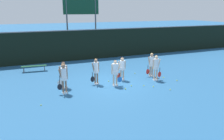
# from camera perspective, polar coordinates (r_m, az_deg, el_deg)

# --- Properties ---
(ground_plane) EXTENTS (140.00, 140.00, 0.00)m
(ground_plane) POSITION_cam_1_polar(r_m,az_deg,el_deg) (14.13, 0.13, -3.69)
(ground_plane) COLOR #235684
(fence_windscreen) EXTENTS (60.00, 0.08, 2.88)m
(fence_windscreen) POSITION_cam_1_polar(r_m,az_deg,el_deg) (20.86, -8.09, 6.51)
(fence_windscreen) COLOR black
(fence_windscreen) RESTS_ON ground_plane
(scoreboard) EXTENTS (3.51, 0.15, 5.96)m
(scoreboard) POSITION_cam_1_polar(r_m,az_deg,el_deg) (22.12, -8.04, 15.23)
(scoreboard) COLOR #515156
(scoreboard) RESTS_ON ground_plane
(bench_courtside) EXTENTS (1.89, 0.55, 0.45)m
(bench_courtside) POSITION_cam_1_polar(r_m,az_deg,el_deg) (17.97, -19.71, 0.86)
(bench_courtside) COLOR #19472D
(bench_courtside) RESTS_ON ground_plane
(player_0) EXTENTS (0.64, 0.37, 1.76)m
(player_0) POSITION_cam_1_polar(r_m,az_deg,el_deg) (12.54, -12.50, -1.51)
(player_0) COLOR #8C664C
(player_0) RESTS_ON ground_plane
(player_1) EXTENTS (0.69, 0.40, 1.67)m
(player_1) POSITION_cam_1_polar(r_m,az_deg,el_deg) (13.52, 0.86, -0.19)
(player_1) COLOR beige
(player_1) RESTS_ON ground_plane
(player_2) EXTENTS (0.65, 0.39, 1.72)m
(player_2) POSITION_cam_1_polar(r_m,az_deg,el_deg) (14.91, 11.45, 1.11)
(player_2) COLOR beige
(player_2) RESTS_ON ground_plane
(player_3) EXTENTS (0.67, 0.39, 1.65)m
(player_3) POSITION_cam_1_polar(r_m,az_deg,el_deg) (13.51, -12.51, -0.62)
(player_3) COLOR #8C664C
(player_3) RESTS_ON ground_plane
(player_4) EXTENTS (0.60, 0.33, 1.68)m
(player_4) POSITION_cam_1_polar(r_m,az_deg,el_deg) (13.85, -4.21, 0.10)
(player_4) COLOR #8C664C
(player_4) RESTS_ON ground_plane
(player_5) EXTENTS (0.68, 0.39, 1.60)m
(player_5) POSITION_cam_1_polar(r_m,az_deg,el_deg) (14.69, 2.64, 0.90)
(player_5) COLOR tan
(player_5) RESTS_ON ground_plane
(player_6) EXTENTS (0.61, 0.33, 1.70)m
(player_6) POSITION_cam_1_polar(r_m,az_deg,el_deg) (15.74, 10.25, 1.85)
(player_6) COLOR tan
(player_6) RESTS_ON ground_plane
(tennis_ball_0) EXTENTS (0.07, 0.07, 0.07)m
(tennis_ball_0) POSITION_cam_1_polar(r_m,az_deg,el_deg) (13.90, 8.34, -4.05)
(tennis_ball_0) COLOR #CCE033
(tennis_ball_0) RESTS_ON ground_plane
(tennis_ball_1) EXTENTS (0.07, 0.07, 0.07)m
(tennis_ball_1) POSITION_cam_1_polar(r_m,az_deg,el_deg) (16.45, 6.02, -0.88)
(tennis_ball_1) COLOR #CCE033
(tennis_ball_1) RESTS_ON ground_plane
(tennis_ball_2) EXTENTS (0.07, 0.07, 0.07)m
(tennis_ball_2) POSITION_cam_1_polar(r_m,az_deg,el_deg) (13.77, 5.08, -4.12)
(tennis_ball_2) COLOR #CCE033
(tennis_ball_2) RESTS_ON ground_plane
(tennis_ball_3) EXTENTS (0.07, 0.07, 0.07)m
(tennis_ball_3) POSITION_cam_1_polar(r_m,az_deg,el_deg) (13.83, 10.74, -4.25)
(tennis_ball_3) COLOR #CCE033
(tennis_ball_3) RESTS_ON ground_plane
(tennis_ball_4) EXTENTS (0.07, 0.07, 0.07)m
(tennis_ball_4) POSITION_cam_1_polar(r_m,az_deg,el_deg) (14.60, -0.87, -2.91)
(tennis_ball_4) COLOR #CCE033
(tennis_ball_4) RESTS_ON ground_plane
(tennis_ball_5) EXTENTS (0.07, 0.07, 0.07)m
(tennis_ball_5) POSITION_cam_1_polar(r_m,az_deg,el_deg) (14.49, -3.70, -3.08)
(tennis_ball_5) COLOR #CCE033
(tennis_ball_5) RESTS_ON ground_plane
(tennis_ball_6) EXTENTS (0.07, 0.07, 0.07)m
(tennis_ball_6) POSITION_cam_1_polar(r_m,az_deg,el_deg) (15.77, 13.34, -1.94)
(tennis_ball_6) COLOR #CCE033
(tennis_ball_6) RESTS_ON ground_plane
(tennis_ball_7) EXTENTS (0.07, 0.07, 0.07)m
(tennis_ball_7) POSITION_cam_1_polar(r_m,az_deg,el_deg) (11.60, -18.06, -8.71)
(tennis_ball_7) COLOR #CCE033
(tennis_ball_7) RESTS_ON ground_plane
(tennis_ball_8) EXTENTS (0.07, 0.07, 0.07)m
(tennis_ball_8) POSITION_cam_1_polar(r_m,az_deg,el_deg) (13.53, 14.95, -4.96)
(tennis_ball_8) COLOR #CCE033
(tennis_ball_8) RESTS_ON ground_plane
(tennis_ball_9) EXTENTS (0.07, 0.07, 0.07)m
(tennis_ball_9) POSITION_cam_1_polar(r_m,az_deg,el_deg) (13.22, 3.53, -4.94)
(tennis_ball_9) COLOR #CCE033
(tennis_ball_9) RESTS_ON ground_plane
(tennis_ball_10) EXTENTS (0.07, 0.07, 0.07)m
(tennis_ball_10) POSITION_cam_1_polar(r_m,az_deg,el_deg) (15.35, 16.61, -2.65)
(tennis_ball_10) COLOR #CCE033
(tennis_ball_10) RESTS_ON ground_plane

